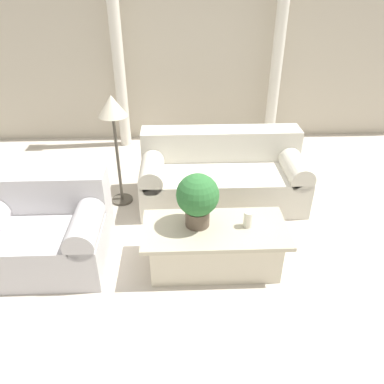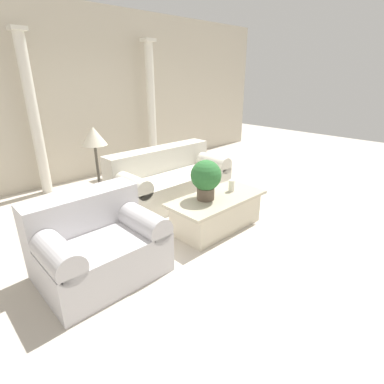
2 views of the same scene
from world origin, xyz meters
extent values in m
plane|color=beige|center=(0.00, 0.00, 0.00)|extent=(16.00, 16.00, 0.00)
cube|color=beige|center=(0.00, 2.92, 1.60)|extent=(10.00, 0.06, 3.20)
cube|color=beige|center=(0.34, 0.78, 0.23)|extent=(1.98, 0.95, 0.46)
cube|color=beige|center=(0.34, 1.09, 0.65)|extent=(1.98, 0.33, 0.38)
cylinder|color=beige|center=(-0.51, 0.78, 0.51)|extent=(0.28, 0.95, 0.28)
cylinder|color=beige|center=(1.19, 0.78, 0.51)|extent=(0.28, 0.95, 0.28)
cube|color=silver|center=(-1.53, -0.28, 0.23)|extent=(1.20, 0.95, 0.46)
cube|color=silver|center=(-1.53, 0.02, 0.65)|extent=(1.20, 0.33, 0.38)
cylinder|color=silver|center=(-1.07, -0.28, 0.51)|extent=(0.28, 0.95, 0.28)
cube|color=beige|center=(0.13, -0.42, 0.21)|extent=(1.21, 0.58, 0.41)
cube|color=#BCB398|center=(0.13, -0.42, 0.43)|extent=(1.38, 0.66, 0.04)
cylinder|color=brown|center=(-0.03, -0.36, 0.53)|extent=(0.23, 0.23, 0.16)
sphere|color=#2D6B33|center=(-0.03, -0.36, 0.78)|extent=(0.40, 0.40, 0.40)
cylinder|color=silver|center=(0.44, -0.41, 0.53)|extent=(0.08, 0.08, 0.16)
cylinder|color=#4C473D|center=(-0.92, 0.81, 0.01)|extent=(0.26, 0.26, 0.03)
cylinder|color=#4C473D|center=(-0.92, 0.81, 0.58)|extent=(0.04, 0.04, 1.09)
cone|color=beige|center=(-0.92, 0.81, 1.24)|extent=(0.33, 0.33, 0.24)
cylinder|color=silver|center=(-1.07, 2.60, 1.30)|extent=(0.17, 0.17, 2.60)
cylinder|color=silver|center=(1.33, 2.60, 1.30)|extent=(0.17, 0.17, 2.60)
camera|label=1|loc=(-0.20, -3.25, 2.56)|focal=35.00mm
camera|label=2|loc=(-2.68, -2.86, 1.99)|focal=28.00mm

